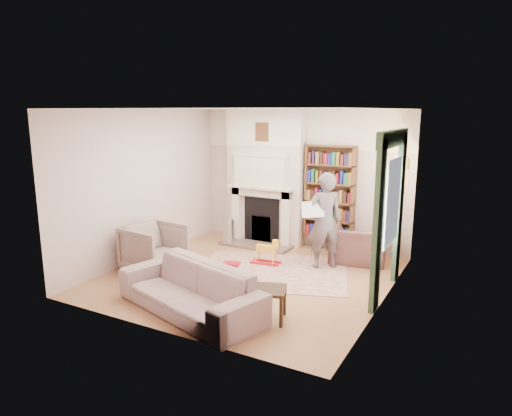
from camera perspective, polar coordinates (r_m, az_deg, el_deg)
The scene contains 25 objects.
floor at distance 7.87m, azimuth -0.88°, elevation -8.56°, with size 4.50×4.50×0.00m, color #97663C.
ceiling at distance 7.36m, azimuth -0.95°, elevation 12.30°, with size 4.50×4.50×0.00m, color white.
wall_back at distance 9.48m, azimuth 5.80°, elevation 3.70°, with size 4.50×4.50×0.00m, color beige.
wall_front at distance 5.68m, azimuth -12.15°, elevation -2.16°, with size 4.50×4.50×0.00m, color beige.
wall_left at distance 8.80m, azimuth -13.80°, elevation 2.76°, with size 4.50×4.50×0.00m, color beige.
wall_right at distance 6.70m, azimuth 16.10°, elevation -0.22°, with size 4.50×4.50×0.00m, color beige.
fireplace at distance 9.62m, azimuth 1.20°, elevation 3.79°, with size 1.70×0.58×2.80m.
bookcase at distance 9.17m, azimuth 9.20°, elevation 1.89°, with size 1.00×0.24×1.85m, color brown.
window at distance 7.07m, azimuth 16.72°, elevation 0.79°, with size 0.02×0.90×1.30m, color silver.
curtain_left at distance 6.47m, azimuth 14.98°, elevation -2.41°, with size 0.07×0.32×2.40m, color #2E4730.
curtain_right at distance 7.80m, azimuth 17.44°, elevation -0.11°, with size 0.07×0.32×2.40m, color #2E4730.
pelmet at distance 6.97m, azimuth 16.82°, elevation 8.35°, with size 0.09×1.70×0.24m, color #2E4730.
wall_sconce at distance 8.11m, azimuth 17.14°, elevation 5.38°, with size 0.20×0.24×0.24m, color gold, non-canonical shape.
rug at distance 8.10m, azimuth 2.06°, elevation -7.90°, with size 2.56×1.97×0.01m, color beige.
armchair_reading at distance 8.70m, azimuth 12.61°, elevation -4.40°, with size 1.07×0.93×0.69m, color #54302D.
armchair_left at distance 8.22m, azimuth -12.60°, elevation -4.88°, with size 0.89×0.91×0.83m, color #AAA08C.
sofa at distance 6.51m, azimuth -8.26°, elevation -10.02°, with size 2.31×0.90×0.68m, color #AB998D.
man_reading at distance 8.15m, azimuth 8.56°, elevation -1.60°, with size 0.63×0.41×1.73m, color #564845.
newspaper at distance 7.96m, azimuth 7.10°, elevation -0.18°, with size 0.40×0.02×0.28m, color silver.
coffee_table at distance 6.28m, azimuth 0.43°, elevation -11.85°, with size 0.70×0.45×0.45m, color #312011, non-canonical shape.
paraffin_heater at distance 9.64m, azimuth -3.49°, elevation -2.96°, with size 0.24×0.24×0.55m, color #B1B2B9.
rocking_horse at distance 8.39m, azimuth 1.23°, elevation -5.47°, with size 0.55×0.22×0.48m, color yellow, non-canonical shape.
board_game at distance 7.74m, azimuth -4.02°, elevation -8.72°, with size 0.35×0.35×0.03m, color #EDC653.
game_box_lid at distance 8.38m, azimuth -3.14°, elevation -6.99°, with size 0.30×0.20×0.05m, color #A7131E.
comic_annuals at distance 7.40m, azimuth -1.01°, elevation -9.75°, with size 0.63×0.36×0.02m.
Camera 1 is at (3.62, -6.41, 2.77)m, focal length 32.00 mm.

